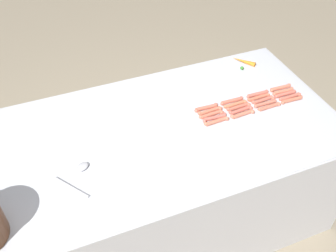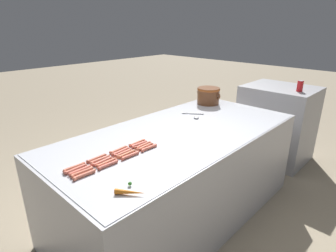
# 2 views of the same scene
# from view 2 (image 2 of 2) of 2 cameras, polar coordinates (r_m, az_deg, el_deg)

# --- Properties ---
(ground_plane) EXTENTS (20.00, 20.00, 0.00)m
(ground_plane) POSITION_cam_2_polar(r_m,az_deg,el_deg) (2.76, 2.10, -17.31)
(ground_plane) COLOR gray
(griddle_counter) EXTENTS (1.09, 2.26, 0.83)m
(griddle_counter) POSITION_cam_2_polar(r_m,az_deg,el_deg) (2.52, 2.22, -9.88)
(griddle_counter) COLOR #BCBCC1
(griddle_counter) RESTS_ON ground_plane
(back_cabinet) EXTENTS (0.82, 0.69, 0.96)m
(back_cabinet) POSITION_cam_2_polar(r_m,az_deg,el_deg) (3.82, 21.45, 0.52)
(back_cabinet) COLOR #A0A0A4
(back_cabinet) RESTS_ON ground_plane
(hot_dog_0) EXTENTS (0.03, 0.16, 0.02)m
(hot_dog_0) POSITION_cam_2_polar(r_m,az_deg,el_deg) (1.85, -18.76, -8.06)
(hot_dog_0) COLOR #CC6B4F
(hot_dog_0) RESTS_ON griddle_counter
(hot_dog_1) EXTENTS (0.03, 0.16, 0.02)m
(hot_dog_1) POSITION_cam_2_polar(r_m,az_deg,el_deg) (1.92, -14.50, -6.46)
(hot_dog_1) COLOR #CE6B53
(hot_dog_1) RESTS_ON griddle_counter
(hot_dog_2) EXTENTS (0.03, 0.16, 0.02)m
(hot_dog_2) POSITION_cam_2_polar(r_m,az_deg,el_deg) (2.01, -10.12, -4.85)
(hot_dog_2) COLOR #D17056
(hot_dog_2) RESTS_ON griddle_counter
(hot_dog_3) EXTENTS (0.03, 0.16, 0.02)m
(hot_dog_3) POSITION_cam_2_polar(r_m,az_deg,el_deg) (2.11, -6.39, -3.46)
(hot_dog_3) COLOR #D66E53
(hot_dog_3) RESTS_ON griddle_counter
(hot_dog_4) EXTENTS (0.03, 0.16, 0.02)m
(hot_dog_4) POSITION_cam_2_polar(r_m,az_deg,el_deg) (1.82, -18.51, -8.45)
(hot_dog_4) COLOR #CE6653
(hot_dog_4) RESTS_ON griddle_counter
(hot_dog_5) EXTENTS (0.03, 0.16, 0.02)m
(hot_dog_5) POSITION_cam_2_polar(r_m,az_deg,el_deg) (1.90, -13.81, -6.74)
(hot_dog_5) COLOR #CD6C56
(hot_dog_5) RESTS_ON griddle_counter
(hot_dog_6) EXTENTS (0.03, 0.16, 0.02)m
(hot_dog_6) POSITION_cam_2_polar(r_m,az_deg,el_deg) (1.98, -9.70, -5.21)
(hot_dog_6) COLOR #D16352
(hot_dog_6) RESTS_ON griddle_counter
(hot_dog_7) EXTENTS (0.03, 0.16, 0.02)m
(hot_dog_7) POSITION_cam_2_polar(r_m,az_deg,el_deg) (2.08, -5.90, -3.74)
(hot_dog_7) COLOR #D16456
(hot_dog_7) RESTS_ON griddle_counter
(hot_dog_8) EXTENTS (0.02, 0.16, 0.02)m
(hot_dog_8) POSITION_cam_2_polar(r_m,az_deg,el_deg) (1.80, -17.67, -8.73)
(hot_dog_8) COLOR #D66553
(hot_dog_8) RESTS_ON griddle_counter
(hot_dog_9) EXTENTS (0.03, 0.16, 0.02)m
(hot_dog_9) POSITION_cam_2_polar(r_m,az_deg,el_deg) (1.87, -13.37, -7.14)
(hot_dog_9) COLOR #CF6754
(hot_dog_9) RESTS_ON griddle_counter
(hot_dog_10) EXTENTS (0.03, 0.16, 0.02)m
(hot_dog_10) POSITION_cam_2_polar(r_m,az_deg,el_deg) (1.96, -9.20, -5.52)
(hot_dog_10) COLOR #CA644F
(hot_dog_10) RESTS_ON griddle_counter
(hot_dog_11) EXTENTS (0.03, 0.16, 0.02)m
(hot_dog_11) POSITION_cam_2_polar(r_m,az_deg,el_deg) (2.06, -5.16, -3.96)
(hot_dog_11) COLOR #CE6A50
(hot_dog_11) RESTS_ON griddle_counter
(hot_dog_12) EXTENTS (0.03, 0.16, 0.02)m
(hot_dog_12) POSITION_cam_2_polar(r_m,az_deg,el_deg) (1.78, -17.28, -9.07)
(hot_dog_12) COLOR #D26E52
(hot_dog_12) RESTS_ON griddle_counter
(hot_dog_13) EXTENTS (0.03, 0.16, 0.02)m
(hot_dog_13) POSITION_cam_2_polar(r_m,az_deg,el_deg) (1.85, -12.53, -7.38)
(hot_dog_13) COLOR #D16A4D
(hot_dog_13) RESTS_ON griddle_counter
(hot_dog_14) EXTENTS (0.03, 0.16, 0.02)m
(hot_dog_14) POSITION_cam_2_polar(r_m,az_deg,el_deg) (1.94, -8.53, -5.75)
(hot_dog_14) COLOR #CD704D
(hot_dog_14) RESTS_ON griddle_counter
(hot_dog_15) EXTENTS (0.03, 0.16, 0.02)m
(hot_dog_15) POSITION_cam_2_polar(r_m,az_deg,el_deg) (2.04, -4.76, -4.28)
(hot_dog_15) COLOR #D16B4F
(hot_dog_15) RESTS_ON griddle_counter
(hot_dog_16) EXTENTS (0.03, 0.16, 0.02)m
(hot_dog_16) POSITION_cam_2_polar(r_m,az_deg,el_deg) (1.75, -16.83, -9.59)
(hot_dog_16) COLOR #D86F55
(hot_dog_16) RESTS_ON griddle_counter
(hot_dog_17) EXTENTS (0.03, 0.16, 0.02)m
(hot_dog_17) POSITION_cam_2_polar(r_m,az_deg,el_deg) (1.82, -12.25, -7.82)
(hot_dog_17) COLOR #D26554
(hot_dog_17) RESTS_ON griddle_counter
(hot_dog_18) EXTENTS (0.03, 0.16, 0.02)m
(hot_dog_18) POSITION_cam_2_polar(r_m,az_deg,el_deg) (1.92, -7.77, -6.06)
(hot_dog_18) COLOR #D86550
(hot_dog_18) RESTS_ON griddle_counter
(hot_dog_19) EXTENTS (0.03, 0.16, 0.02)m
(hot_dog_19) POSITION_cam_2_polar(r_m,az_deg,el_deg) (2.02, -3.92, -4.50)
(hot_dog_19) COLOR #D4654F
(hot_dog_19) RESTS_ON griddle_counter
(bean_pot) EXTENTS (0.32, 0.26, 0.18)m
(bean_pot) POSITION_cam_2_polar(r_m,az_deg,el_deg) (3.16, 8.32, 6.39)
(bean_pot) COLOR brown
(bean_pot) RESTS_ON griddle_counter
(serving_spoon) EXTENTS (0.24, 0.19, 0.02)m
(serving_spoon) POSITION_cam_2_polar(r_m,az_deg,el_deg) (2.72, 5.61, 2.06)
(serving_spoon) COLOR #B7B7BC
(serving_spoon) RESTS_ON griddle_counter
(carrot) EXTENTS (0.16, 0.13, 0.03)m
(carrot) POSITION_cam_2_polar(r_m,az_deg,el_deg) (1.53, -7.76, -13.27)
(carrot) COLOR orange
(carrot) RESTS_ON griddle_counter
(soda_can) EXTENTS (0.07, 0.07, 0.12)m
(soda_can) POSITION_cam_2_polar(r_m,az_deg,el_deg) (3.50, 25.56, 7.44)
(soda_can) COLOR red
(soda_can) RESTS_ON back_cabinet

